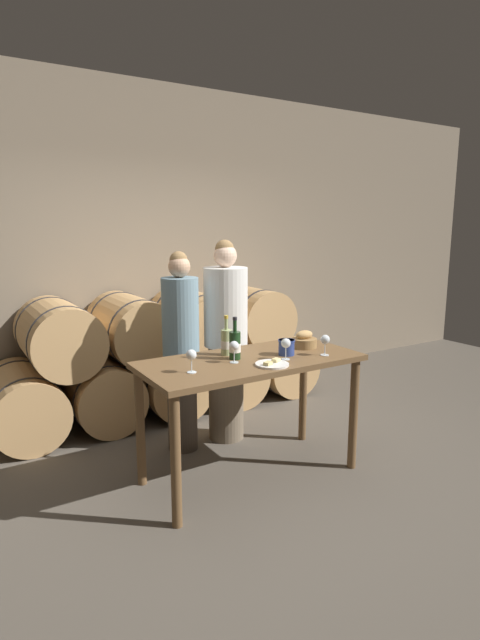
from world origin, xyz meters
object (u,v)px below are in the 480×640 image
(wine_glass_left, at_px, (234,347))
(cheese_plate, at_px, (272,364))
(person_right, at_px, (226,341))
(wine_bottle_red, at_px, (235,345))
(person_left, at_px, (181,350))
(wine_glass_far_left, at_px, (191,356))
(wine_glass_right, at_px, (325,340))
(wine_bottle_white, at_px, (226,342))
(tasting_table, at_px, (251,376))
(blue_crock, at_px, (286,347))
(wine_glass_center, at_px, (286,344))
(bread_basket, at_px, (304,341))

(wine_glass_left, bearing_deg, cheese_plate, -46.37)
(person_right, distance_m, wine_bottle_red, 0.70)
(person_left, relative_size, wine_glass_far_left, 10.69)
(wine_glass_far_left, distance_m, wine_glass_right, 1.01)
(wine_bottle_red, relative_size, wine_bottle_white, 1.04)
(cheese_plate, bearing_deg, person_left, 105.80)
(tasting_table, distance_m, person_right, 0.70)
(person_left, height_order, wine_glass_left, person_left)
(wine_bottle_white, bearing_deg, tasting_table, -61.03)
(wine_glass_right, bearing_deg, wine_glass_far_left, 173.44)
(wine_bottle_red, relative_size, blue_crock, 2.44)
(wine_glass_left, bearing_deg, wine_glass_far_left, -170.54)
(cheese_plate, bearing_deg, wine_glass_center, 23.36)
(wine_bottle_white, bearing_deg, bread_basket, -10.66)
(cheese_plate, bearing_deg, tasting_table, 96.99)
(person_right, xyz_separation_m, wine_glass_left, (-0.34, -0.70, 0.14))
(bread_basket, xyz_separation_m, wine_glass_far_left, (-1.02, -0.15, 0.06))
(wine_bottle_red, relative_size, bread_basket, 1.54)
(wine_glass_center, bearing_deg, person_right, 90.64)
(person_left, height_order, bread_basket, person_left)
(person_right, bearing_deg, wine_bottle_red, -114.51)
(person_right, relative_size, wine_glass_center, 11.23)
(person_right, distance_m, wine_glass_center, 0.83)
(person_right, bearing_deg, wine_glass_right, -70.12)
(wine_bottle_red, bearing_deg, person_right, 65.49)
(cheese_plate, height_order, wine_glass_left, wine_glass_left)
(bread_basket, bearing_deg, wine_bottle_red, -178.83)
(tasting_table, xyz_separation_m, person_left, (-0.22, 0.67, 0.07))
(wine_bottle_white, distance_m, wine_glass_center, 0.43)
(wine_bottle_white, bearing_deg, person_left, 104.58)
(cheese_plate, distance_m, wine_glass_center, 0.21)
(wine_glass_center, relative_size, wine_glass_right, 1.00)
(person_right, bearing_deg, wine_glass_far_left, -132.09)
(blue_crock, relative_size, bread_basket, 0.63)
(bread_basket, relative_size, cheese_plate, 0.86)
(person_left, xyz_separation_m, wine_glass_center, (0.42, -0.82, 0.17))
(wine_bottle_white, height_order, wine_glass_far_left, wine_bottle_white)
(tasting_table, height_order, cheese_plate, cheese_plate)
(wine_bottle_red, distance_m, wine_glass_left, 0.09)
(wine_glass_center, height_order, wine_glass_right, same)
(blue_crock, bearing_deg, wine_bottle_red, 165.36)
(tasting_table, height_order, wine_glass_center, wine_glass_center)
(wine_glass_left, bearing_deg, person_left, 95.79)
(person_right, distance_m, wine_glass_far_left, 1.03)
(cheese_plate, bearing_deg, person_right, 80.08)
(person_right, distance_m, bread_basket, 0.70)
(wine_glass_far_left, bearing_deg, wine_glass_center, -4.99)
(wine_glass_far_left, height_order, wine_glass_left, same)
(tasting_table, distance_m, wine_glass_right, 0.59)
(person_left, height_order, cheese_plate, person_left)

